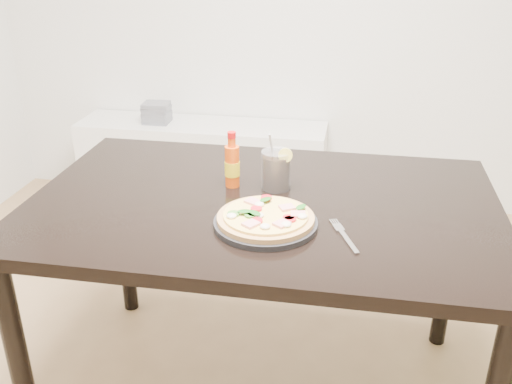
% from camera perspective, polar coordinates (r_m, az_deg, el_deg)
% --- Properties ---
extents(dining_table, '(1.40, 0.90, 0.75)m').
position_cam_1_polar(dining_table, '(1.75, 0.69, -3.25)').
color(dining_table, black).
rests_on(dining_table, ground).
extents(plate, '(0.28, 0.28, 0.02)m').
position_cam_1_polar(plate, '(1.56, 0.96, -3.14)').
color(plate, black).
rests_on(plate, dining_table).
extents(pizza, '(0.27, 0.27, 0.03)m').
position_cam_1_polar(pizza, '(1.55, 0.99, -2.52)').
color(pizza, tan).
rests_on(pizza, plate).
extents(hot_sauce_bottle, '(0.06, 0.06, 0.18)m').
position_cam_1_polar(hot_sauce_bottle, '(1.78, -2.39, 2.72)').
color(hot_sauce_bottle, '#E24D0D').
rests_on(hot_sauce_bottle, dining_table).
extents(cola_cup, '(0.10, 0.09, 0.18)m').
position_cam_1_polar(cola_cup, '(1.77, 2.03, 2.14)').
color(cola_cup, black).
rests_on(cola_cup, dining_table).
extents(fork, '(0.09, 0.18, 0.00)m').
position_cam_1_polar(fork, '(1.53, 8.74, -4.23)').
color(fork, silver).
rests_on(fork, dining_table).
extents(media_console, '(1.40, 0.34, 0.50)m').
position_cam_1_polar(media_console, '(3.32, -5.34, 2.68)').
color(media_console, white).
rests_on(media_console, ground).
extents(cd_stack, '(0.14, 0.12, 0.11)m').
position_cam_1_polar(cd_stack, '(3.27, -9.91, 7.82)').
color(cd_stack, slate).
rests_on(cd_stack, media_console).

